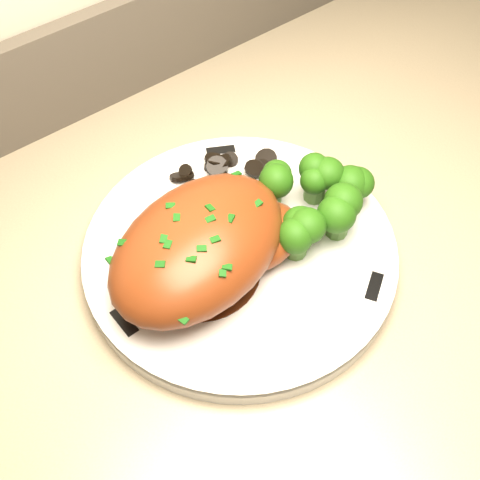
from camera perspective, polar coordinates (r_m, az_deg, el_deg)
plate at (r=0.59m, az=0.00°, el=-1.18°), size 0.35×0.35×0.02m
rim_accent_0 at (r=0.66m, az=-1.84°, el=8.48°), size 0.03×0.03×0.00m
rim_accent_1 at (r=0.54m, az=-10.93°, el=-7.61°), size 0.01×0.03×0.00m
rim_accent_2 at (r=0.57m, az=12.61°, el=-4.33°), size 0.03×0.03×0.00m
gravy_pool at (r=0.56m, az=-3.78°, el=-2.79°), size 0.11×0.11×0.00m
chicken_breast at (r=0.54m, az=-3.25°, el=-0.50°), size 0.21×0.16×0.07m
mushroom_pile at (r=0.63m, az=-1.40°, el=6.26°), size 0.09×0.06×0.02m
broccoli_florets at (r=0.58m, az=6.09°, el=3.62°), size 0.13×0.10×0.05m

